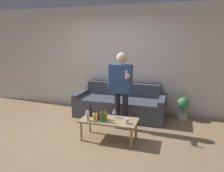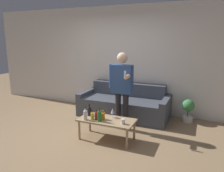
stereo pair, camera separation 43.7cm
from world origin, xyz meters
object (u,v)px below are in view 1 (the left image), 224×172
(person_standing_front, at_px, (121,85))
(bottle_orange, at_px, (88,116))
(couch, at_px, (121,104))
(coffee_table, at_px, (109,122))

(person_standing_front, bearing_deg, bottle_orange, -119.51)
(couch, height_order, coffee_table, couch)
(couch, bearing_deg, person_standing_front, -74.21)
(coffee_table, bearing_deg, bottle_orange, -154.43)
(couch, height_order, person_standing_front, person_standing_front)
(bottle_orange, bearing_deg, person_standing_front, 60.49)
(coffee_table, xyz_separation_m, bottle_orange, (-0.36, -0.17, 0.14))
(coffee_table, height_order, person_standing_front, person_standing_front)
(couch, relative_size, bottle_orange, 9.03)
(bottle_orange, height_order, person_standing_front, person_standing_front)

